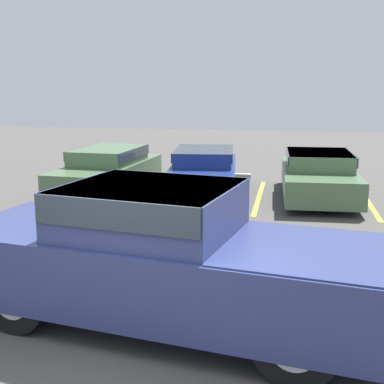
{
  "coord_description": "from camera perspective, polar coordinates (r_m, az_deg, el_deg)",
  "views": [
    {
      "loc": [
        1.7,
        -5.26,
        3.02
      ],
      "look_at": [
        -0.1,
        4.48,
        1.0
      ],
      "focal_mm": 50.0,
      "sensor_mm": 36.0,
      "label": 1
    }
  ],
  "objects": [
    {
      "name": "parked_sedan_a",
      "position": [
        15.62,
        -8.92,
        2.62
      ],
      "size": [
        2.06,
        4.81,
        1.2
      ],
      "rotation": [
        0.0,
        0.0,
        -1.64
      ],
      "color": "#4C6B47",
      "rests_on": "ground_plane"
    },
    {
      "name": "stall_stripe_b",
      "position": [
        15.03,
        -3.65,
        -0.09
      ],
      "size": [
        0.12,
        4.5,
        0.01
      ],
      "primitive_type": "cube",
      "color": "yellow",
      "rests_on": "ground_plane"
    },
    {
      "name": "pickup_truck",
      "position": [
        6.7,
        -2.05,
        -6.97
      ],
      "size": [
        5.97,
        3.0,
        1.79
      ],
      "rotation": [
        0.0,
        0.0,
        -0.18
      ],
      "color": "navy",
      "rests_on": "ground_plane"
    },
    {
      "name": "wheel_stop_curb",
      "position": [
        17.49,
        3.33,
        1.78
      ],
      "size": [
        1.83,
        0.2,
        0.14
      ],
      "primitive_type": "cube",
      "color": "#B7B2A8",
      "rests_on": "ground_plane"
    },
    {
      "name": "parked_sedan_b",
      "position": [
        14.87,
        1.28,
        2.38
      ],
      "size": [
        2.17,
        4.6,
        1.24
      ],
      "rotation": [
        0.0,
        0.0,
        -1.47
      ],
      "color": "navy",
      "rests_on": "ground_plane"
    },
    {
      "name": "stall_stripe_c",
      "position": [
        14.61,
        7.17,
        -0.49
      ],
      "size": [
        0.12,
        4.5,
        0.01
      ],
      "primitive_type": "cube",
      "color": "yellow",
      "rests_on": "ground_plane"
    },
    {
      "name": "stall_stripe_a",
      "position": [
        15.95,
        -13.56,
        0.29
      ],
      "size": [
        0.12,
        4.5,
        0.01
      ],
      "primitive_type": "cube",
      "color": "yellow",
      "rests_on": "ground_plane"
    },
    {
      "name": "ground_plane",
      "position": [
        6.3,
        -6.84,
        -17.19
      ],
      "size": [
        60.0,
        60.0,
        0.0
      ],
      "primitive_type": "plane",
      "color": "#4C4947"
    },
    {
      "name": "stall_stripe_d",
      "position": [
        14.74,
        18.22,
        -0.88
      ],
      "size": [
        0.12,
        4.5,
        0.01
      ],
      "primitive_type": "cube",
      "color": "yellow",
      "rests_on": "ground_plane"
    },
    {
      "name": "parked_sedan_c",
      "position": [
        14.62,
        13.33,
        1.89
      ],
      "size": [
        1.99,
        4.52,
        1.23
      ],
      "rotation": [
        0.0,
        0.0,
        -1.54
      ],
      "color": "#4C6B47",
      "rests_on": "ground_plane"
    }
  ]
}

